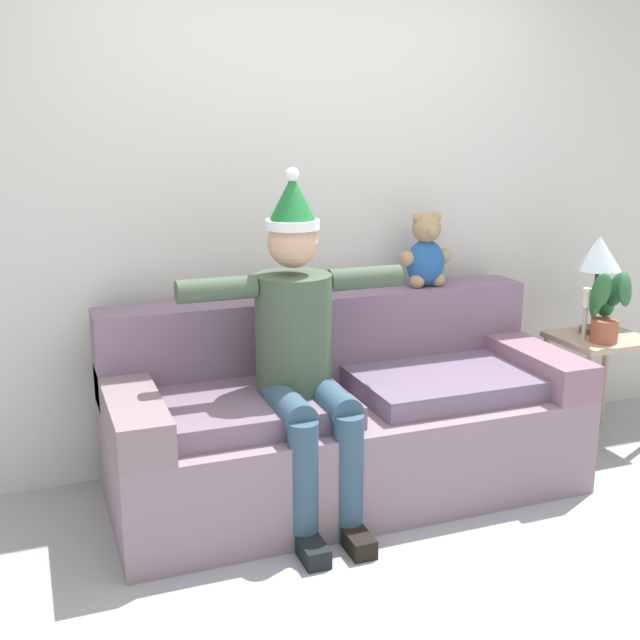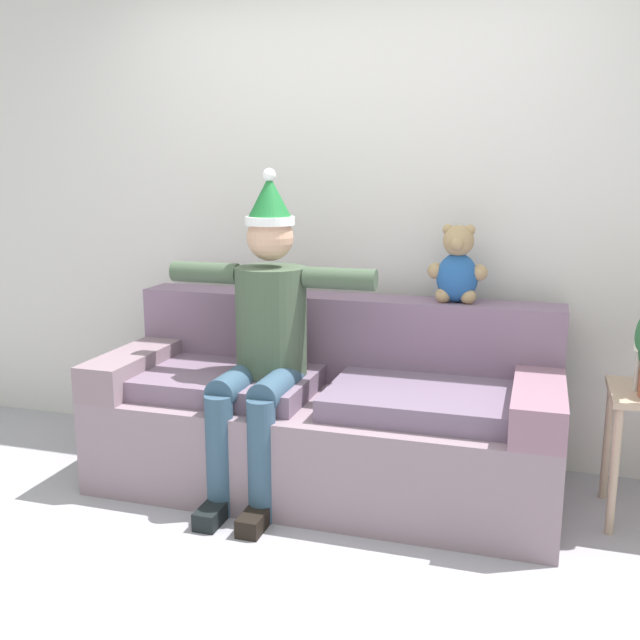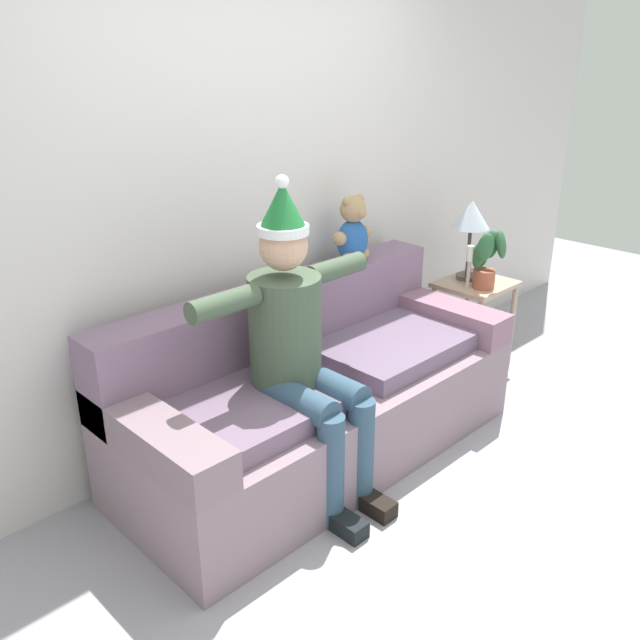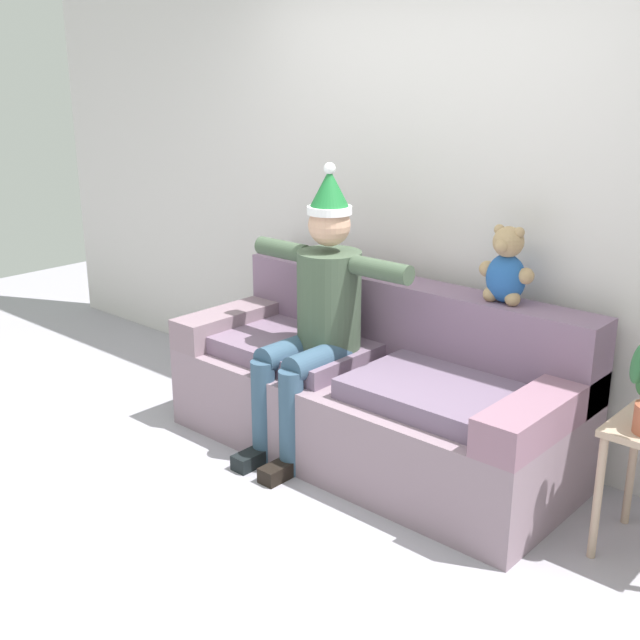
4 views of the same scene
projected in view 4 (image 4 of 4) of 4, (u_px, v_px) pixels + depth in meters
name	position (u px, v px, depth m)	size (l,w,h in m)	color
ground_plane	(234.00, 527.00, 3.63)	(10.00, 10.00, 0.00)	#9F9BA6
back_wall	(439.00, 191.00, 4.31)	(7.00, 0.10, 2.70)	silver
couch	(375.00, 391.00, 4.25)	(2.18, 0.90, 0.89)	gray
person_seated	(317.00, 310.00, 4.16)	(1.02, 0.77, 1.53)	#41533F
teddy_bear	(506.00, 268.00, 3.86)	(0.29, 0.17, 0.38)	#23549E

